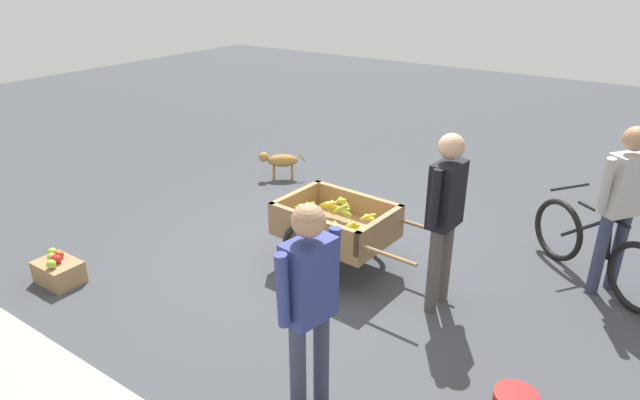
{
  "coord_description": "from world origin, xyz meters",
  "views": [
    {
      "loc": [
        -2.85,
        3.94,
        2.88
      ],
      "look_at": [
        -0.08,
        -0.08,
        0.75
      ],
      "focal_mm": 30.58,
      "sensor_mm": 36.0,
      "label": 1
    }
  ],
  "objects_px": {
    "cyclist_person": "(622,197)",
    "apple_crate": "(58,271)",
    "vendor_person": "(445,207)",
    "bicycle": "(595,250)",
    "fruit_cart": "(336,227)",
    "dog": "(280,161)",
    "bystander_person": "(309,296)"
  },
  "relations": [
    {
      "from": "vendor_person",
      "to": "bicycle",
      "type": "height_order",
      "value": "vendor_person"
    },
    {
      "from": "bicycle",
      "to": "fruit_cart",
      "type": "bearing_deg",
      "value": 27.48
    },
    {
      "from": "dog",
      "to": "apple_crate",
      "type": "bearing_deg",
      "value": 89.44
    },
    {
      "from": "fruit_cart",
      "to": "vendor_person",
      "type": "xyz_separation_m",
      "value": [
        -1.14,
        0.07,
        0.54
      ]
    },
    {
      "from": "cyclist_person",
      "to": "apple_crate",
      "type": "xyz_separation_m",
      "value": [
        4.4,
        2.87,
        -0.84
      ]
    },
    {
      "from": "cyclist_person",
      "to": "apple_crate",
      "type": "bearing_deg",
      "value": 33.12
    },
    {
      "from": "vendor_person",
      "to": "dog",
      "type": "distance_m",
      "value": 3.66
    },
    {
      "from": "vendor_person",
      "to": "apple_crate",
      "type": "height_order",
      "value": "vendor_person"
    },
    {
      "from": "bicycle",
      "to": "bystander_person",
      "type": "height_order",
      "value": "bystander_person"
    },
    {
      "from": "bicycle",
      "to": "apple_crate",
      "type": "distance_m",
      "value": 5.2
    },
    {
      "from": "bicycle",
      "to": "dog",
      "type": "xyz_separation_m",
      "value": [
        4.24,
        -0.47,
        -0.08
      ]
    },
    {
      "from": "vendor_person",
      "to": "bystander_person",
      "type": "height_order",
      "value": "vendor_person"
    },
    {
      "from": "fruit_cart",
      "to": "apple_crate",
      "type": "xyz_separation_m",
      "value": [
        2.06,
        1.8,
        -0.32
      ]
    },
    {
      "from": "dog",
      "to": "bystander_person",
      "type": "xyz_separation_m",
      "value": [
        -2.97,
        3.4,
        0.67
      ]
    },
    {
      "from": "cyclist_person",
      "to": "dog",
      "type": "relative_size",
      "value": 2.89
    },
    {
      "from": "vendor_person",
      "to": "apple_crate",
      "type": "relative_size",
      "value": 3.7
    },
    {
      "from": "bicycle",
      "to": "dog",
      "type": "distance_m",
      "value": 4.27
    },
    {
      "from": "apple_crate",
      "to": "bystander_person",
      "type": "relative_size",
      "value": 0.28
    },
    {
      "from": "cyclist_person",
      "to": "fruit_cart",
      "type": "bearing_deg",
      "value": 24.45
    },
    {
      "from": "bicycle",
      "to": "vendor_person",
      "type": "bearing_deg",
      "value": 48.56
    },
    {
      "from": "fruit_cart",
      "to": "cyclist_person",
      "type": "height_order",
      "value": "cyclist_person"
    },
    {
      "from": "cyclist_person",
      "to": "dog",
      "type": "height_order",
      "value": "cyclist_person"
    },
    {
      "from": "apple_crate",
      "to": "bystander_person",
      "type": "xyz_separation_m",
      "value": [
        -3.0,
        -0.03,
        0.82
      ]
    },
    {
      "from": "vendor_person",
      "to": "apple_crate",
      "type": "distance_m",
      "value": 3.74
    },
    {
      "from": "vendor_person",
      "to": "bicycle",
      "type": "relative_size",
      "value": 1.18
    },
    {
      "from": "apple_crate",
      "to": "dog",
      "type": "bearing_deg",
      "value": -90.56
    },
    {
      "from": "dog",
      "to": "bicycle",
      "type": "bearing_deg",
      "value": 173.61
    },
    {
      "from": "vendor_person",
      "to": "cyclist_person",
      "type": "relative_size",
      "value": 1.01
    },
    {
      "from": "dog",
      "to": "vendor_person",
      "type": "bearing_deg",
      "value": 151.84
    },
    {
      "from": "fruit_cart",
      "to": "bystander_person",
      "type": "relative_size",
      "value": 1.07
    },
    {
      "from": "fruit_cart",
      "to": "apple_crate",
      "type": "height_order",
      "value": "fruit_cart"
    },
    {
      "from": "cyclist_person",
      "to": "bystander_person",
      "type": "relative_size",
      "value": 1.02
    }
  ]
}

